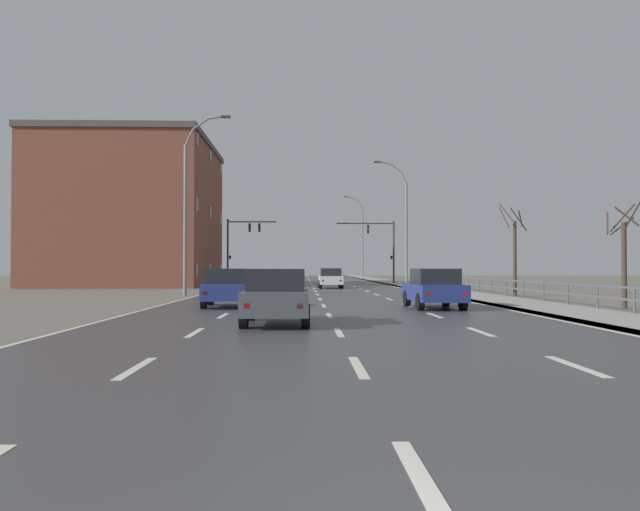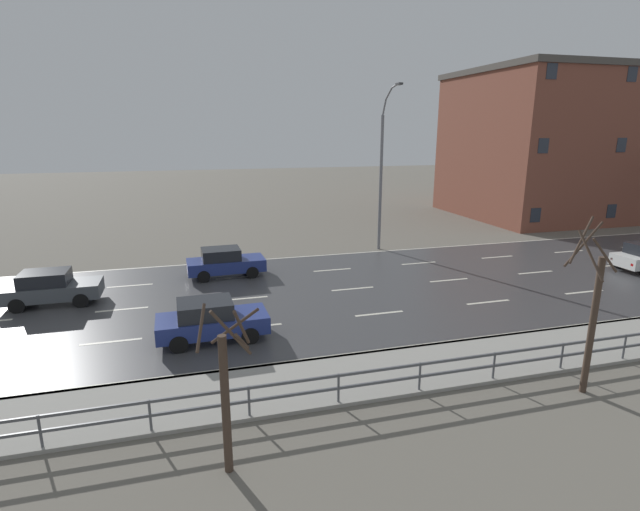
{
  "view_description": "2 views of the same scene",
  "coord_description": "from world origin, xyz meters",
  "px_view_note": "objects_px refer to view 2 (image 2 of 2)",
  "views": [
    {
      "loc": [
        -0.89,
        -2.59,
        1.6
      ],
      "look_at": [
        0.68,
        53.8,
        2.71
      ],
      "focal_mm": 35.3,
      "sensor_mm": 36.0,
      "label": 1
    },
    {
      "loc": [
        21.66,
        21.31,
        7.7
      ],
      "look_at": [
        0.0,
        27.31,
        1.86
      ],
      "focal_mm": 27.08,
      "sensor_mm": 36.0,
      "label": 2
    }
  ],
  "objects_px": {
    "car_far_right": "(211,320)",
    "street_lamp_left_bank": "(382,173)",
    "car_distant": "(225,262)",
    "brick_building": "(557,144)",
    "car_mid_centre": "(51,288)"
  },
  "relations": [
    {
      "from": "car_distant",
      "to": "street_lamp_left_bank",
      "type": "bearing_deg",
      "value": 106.25
    },
    {
      "from": "brick_building",
      "to": "street_lamp_left_bank",
      "type": "bearing_deg",
      "value": -67.15
    },
    {
      "from": "street_lamp_left_bank",
      "to": "car_distant",
      "type": "relative_size",
      "value": 2.5
    },
    {
      "from": "car_mid_centre",
      "to": "car_distant",
      "type": "bearing_deg",
      "value": 105.95
    },
    {
      "from": "car_far_right",
      "to": "street_lamp_left_bank",
      "type": "bearing_deg",
      "value": 133.64
    },
    {
      "from": "street_lamp_left_bank",
      "to": "brick_building",
      "type": "xyz_separation_m",
      "value": [
        -8.76,
        20.79,
        1.4
      ]
    },
    {
      "from": "car_distant",
      "to": "brick_building",
      "type": "bearing_deg",
      "value": 109.23
    },
    {
      "from": "car_far_right",
      "to": "car_distant",
      "type": "xyz_separation_m",
      "value": [
        -8.2,
        1.18,
        0.0
      ]
    },
    {
      "from": "street_lamp_left_bank",
      "to": "car_far_right",
      "type": "xyz_separation_m",
      "value": [
        11.67,
        -11.63,
        -4.27
      ]
    },
    {
      "from": "street_lamp_left_bank",
      "to": "brick_building",
      "type": "height_order",
      "value": "brick_building"
    },
    {
      "from": "car_mid_centre",
      "to": "car_distant",
      "type": "relative_size",
      "value": 0.99
    },
    {
      "from": "street_lamp_left_bank",
      "to": "car_distant",
      "type": "bearing_deg",
      "value": -71.59
    },
    {
      "from": "car_mid_centre",
      "to": "car_distant",
      "type": "xyz_separation_m",
      "value": [
        -2.32,
        7.97,
        0.0
      ]
    },
    {
      "from": "street_lamp_left_bank",
      "to": "car_distant",
      "type": "height_order",
      "value": "street_lamp_left_bank"
    },
    {
      "from": "car_mid_centre",
      "to": "car_far_right",
      "type": "bearing_deg",
      "value": 48.81
    }
  ]
}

